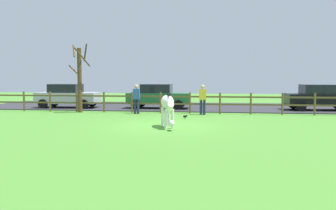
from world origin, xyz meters
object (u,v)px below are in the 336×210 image
Objects in this scene: parked_car_green at (158,96)px; visitor_right_of_tree at (136,98)px; parked_car_black at (320,97)px; bare_tree at (80,78)px; zebra at (168,105)px; parked_car_silver at (68,96)px; visitor_left_of_tree at (203,98)px; crow_on_grass at (185,116)px.

visitor_right_of_tree is (-0.71, -3.14, 0.06)m from parked_car_green.
bare_tree is at bearing -168.68° from parked_car_black.
bare_tree is at bearing -146.14° from parked_car_green.
parked_car_green is (-1.77, 8.12, -0.08)m from zebra.
zebra is at bearing -135.04° from parked_car_black.
parked_car_silver is (-7.82, 7.80, -0.08)m from zebra.
visitor_right_of_tree reaches higher than parked_car_green.
parked_car_green and parked_car_silver have the same top height.
parked_car_black and parked_car_green have the same top height.
parked_car_black is 1.00× the size of parked_car_silver.
parked_car_black is 2.48× the size of visitor_right_of_tree.
parked_car_silver is at bearing 152.18° from visitor_right_of_tree.
zebra is 0.47× the size of parked_car_green.
visitor_right_of_tree is (5.34, -2.82, 0.06)m from parked_car_silver.
parked_car_silver is at bearing 162.79° from visitor_left_of_tree.
visitor_right_of_tree is at bearing -179.61° from visitor_left_of_tree.
parked_car_green is 6.06m from parked_car_silver.
crow_on_grass is 9.57m from parked_car_silver.
parked_car_green is 4.31m from visitor_left_of_tree.
parked_car_silver is 2.48× the size of visitor_right_of_tree.
crow_on_grass is at bearing -20.12° from bare_tree.
parked_car_silver reaches higher than zebra.
bare_tree is 2.43× the size of visitor_right_of_tree.
parked_car_green is at bearing 77.33° from visitor_right_of_tree.
bare_tree is at bearing 174.22° from visitor_right_of_tree.
bare_tree is 8.05m from zebra.
parked_car_silver is at bearing 149.81° from crow_on_grass.
bare_tree is 2.12× the size of zebra.
visitor_left_of_tree is at bearing 76.43° from zebra.
visitor_right_of_tree is at bearing -102.67° from parked_car_green.
visitor_right_of_tree is at bearing -163.40° from parked_car_black.
bare_tree reaches higher than parked_car_silver.
crow_on_grass is at bearing -30.19° from parked_car_silver.
visitor_left_of_tree is at bearing 68.94° from crow_on_grass.
visitor_left_of_tree reaches higher than parked_car_green.
visitor_left_of_tree is at bearing -46.29° from parked_car_green.
zebra is 3.13m from crow_on_grass.
parked_car_green is at bearing 133.71° from visitor_left_of_tree.
parked_car_green is at bearing 113.30° from crow_on_grass.
parked_car_black is at bearing 33.70° from crow_on_grass.
visitor_left_of_tree is 1.00× the size of visitor_right_of_tree.
visitor_left_of_tree is (0.77, 2.01, 0.78)m from crow_on_grass.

